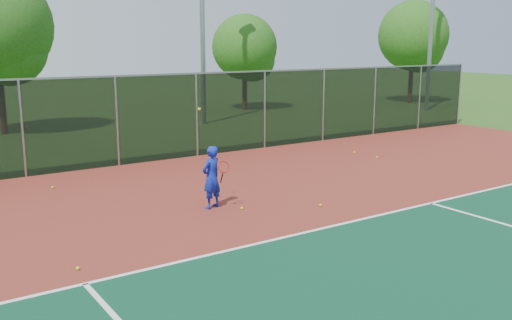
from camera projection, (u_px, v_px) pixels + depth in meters
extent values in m
plane|color=#264E16|center=(487.00, 255.00, 11.19)|extent=(120.00, 120.00, 0.00)
cube|color=maroon|center=(408.00, 228.00, 12.82)|extent=(30.00, 20.00, 0.02)
cube|color=white|center=(431.00, 203.00, 14.72)|extent=(22.00, 0.10, 0.00)
cube|color=black|center=(197.00, 115.00, 20.64)|extent=(30.00, 0.04, 3.00)
cube|color=gray|center=(196.00, 73.00, 20.33)|extent=(30.00, 0.06, 0.06)
imported|color=#1124A8|center=(211.00, 177.00, 14.19)|extent=(0.67, 0.54, 1.58)
cylinder|color=black|center=(222.00, 178.00, 14.07)|extent=(0.03, 0.15, 0.27)
torus|color=#A51414|center=(224.00, 167.00, 13.92)|extent=(0.30, 0.13, 0.29)
sphere|color=#C5E61A|center=(199.00, 109.00, 13.79)|extent=(0.07, 0.07, 0.07)
sphere|color=#C5E61A|center=(320.00, 205.00, 14.45)|extent=(0.07, 0.07, 0.07)
sphere|color=#C5E61A|center=(78.00, 268.00, 10.41)|extent=(0.07, 0.07, 0.07)
sphere|color=#C5E61A|center=(377.00, 157.00, 20.46)|extent=(0.07, 0.07, 0.07)
sphere|color=#C5E61A|center=(354.00, 152.00, 21.41)|extent=(0.07, 0.07, 0.07)
sphere|color=#C5E61A|center=(53.00, 187.00, 16.22)|extent=(0.07, 0.07, 0.07)
sphere|color=#C5E61A|center=(242.00, 208.00, 14.17)|extent=(0.07, 0.07, 0.07)
cylinder|color=gray|center=(202.00, 6.00, 28.13)|extent=(0.24, 0.24, 11.69)
cylinder|color=gray|center=(432.00, 12.00, 33.76)|extent=(0.24, 0.24, 11.69)
cylinder|color=#362113|center=(2.00, 103.00, 25.74)|extent=(0.30, 0.30, 2.80)
sphere|color=#215216|center=(8.00, 47.00, 25.21)|extent=(3.42, 3.42, 3.42)
cylinder|color=#362113|center=(245.00, 92.00, 35.10)|extent=(0.30, 0.30, 2.22)
sphere|color=#215216|center=(244.00, 47.00, 34.55)|extent=(3.95, 3.95, 3.95)
sphere|color=#215216|center=(253.00, 59.00, 34.67)|extent=(2.72, 2.72, 2.72)
cylinder|color=#362113|center=(410.00, 83.00, 39.22)|extent=(0.30, 0.30, 2.65)
sphere|color=#215216|center=(413.00, 35.00, 38.57)|extent=(4.71, 4.71, 4.71)
sphere|color=#215216|center=(420.00, 49.00, 38.72)|extent=(3.24, 3.24, 3.24)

